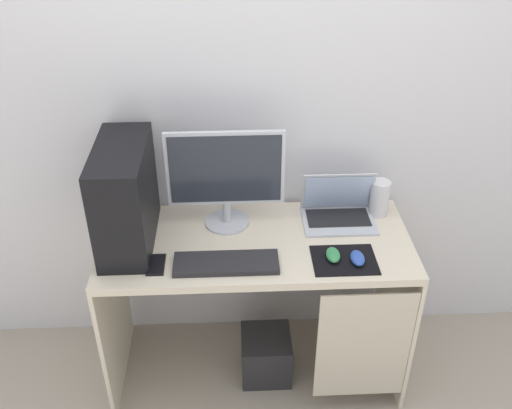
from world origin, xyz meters
TOP-DOWN VIEW (x-y plane):
  - ground_plane at (0.00, 0.00)m, footprint 8.00×8.00m
  - wall_back at (0.00, 0.33)m, footprint 4.00×0.05m
  - desk at (0.02, -0.01)m, footprint 1.32×0.58m
  - pc_tower at (-0.53, 0.03)m, footprint 0.20×0.47m
  - monitor at (-0.12, 0.13)m, footprint 0.50×0.20m
  - laptop at (0.37, 0.14)m, footprint 0.32×0.23m
  - speaker at (0.56, 0.17)m, footprint 0.08×0.08m
  - keyboard at (-0.13, -0.17)m, footprint 0.42×0.14m
  - mousepad at (0.35, -0.16)m, footprint 0.26×0.20m
  - mouse_left at (0.31, -0.15)m, footprint 0.06×0.10m
  - mouse_right at (0.40, -0.17)m, footprint 0.06×0.10m
  - cell_phone at (-0.41, -0.15)m, footprint 0.07×0.13m
  - subwoofer at (0.05, -0.04)m, footprint 0.23×0.23m

SIDE VIEW (x-z plane):
  - ground_plane at x=0.00m, z-range 0.00..0.00m
  - subwoofer at x=0.05m, z-range 0.00..0.23m
  - desk at x=0.02m, z-range 0.22..0.99m
  - mousepad at x=0.35m, z-range 0.77..0.78m
  - cell_phone at x=-0.41m, z-range 0.77..0.78m
  - keyboard at x=-0.13m, z-range 0.77..0.80m
  - mouse_left at x=0.31m, z-range 0.78..0.81m
  - mouse_right at x=0.40m, z-range 0.78..0.81m
  - laptop at x=0.37m, z-range 0.71..0.93m
  - speaker at x=0.56m, z-range 0.77..0.94m
  - pc_tower at x=-0.53m, z-range 0.77..1.21m
  - monitor at x=-0.12m, z-range 0.79..1.24m
  - wall_back at x=0.00m, z-range 0.00..2.60m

